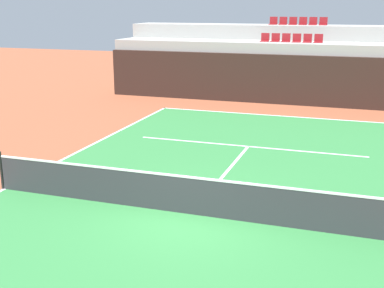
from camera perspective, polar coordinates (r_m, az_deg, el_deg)
name	(u,v)px	position (r m, az deg, el deg)	size (l,w,h in m)	color
ground_plane	(191,214)	(12.32, -0.11, -8.02)	(80.00, 80.00, 0.00)	brown
court_surface	(191,214)	(12.32, -0.11, -7.99)	(11.00, 24.00, 0.01)	#2D7238
baseline_far	(274,115)	(23.45, 9.34, 3.22)	(11.00, 0.10, 0.00)	white
sideline_left	(5,189)	(14.87, -20.50, -4.79)	(0.10, 24.00, 0.00)	white
service_line_far	(248,146)	(18.15, 6.40, -0.28)	(8.26, 0.10, 0.00)	white
centre_service_line	(225,174)	(15.18, 3.78, -3.39)	(0.10, 6.40, 0.00)	white
back_wall	(285,80)	(26.12, 10.55, 7.18)	(19.27, 0.30, 2.51)	black
stands_tier_lower	(289,71)	(27.41, 11.00, 8.11)	(19.27, 2.40, 3.05)	#9E9E99
stands_tier_upper	(296,59)	(29.73, 11.69, 9.40)	(19.27, 2.40, 3.85)	#9E9E99
seating_row_lower	(291,40)	(27.35, 11.21, 11.56)	(3.22, 0.44, 0.44)	maroon
seating_row_upper	(298,23)	(29.69, 11.94, 13.34)	(3.22, 0.44, 0.44)	maroon
tennis_net	(191,195)	(12.13, -0.12, -5.81)	(11.08, 0.08, 1.07)	black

